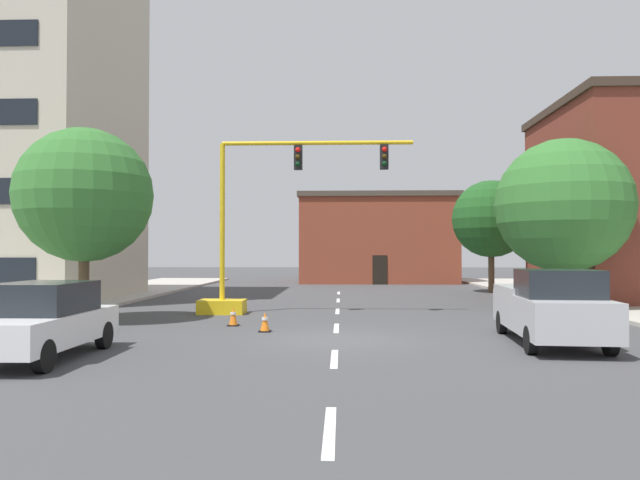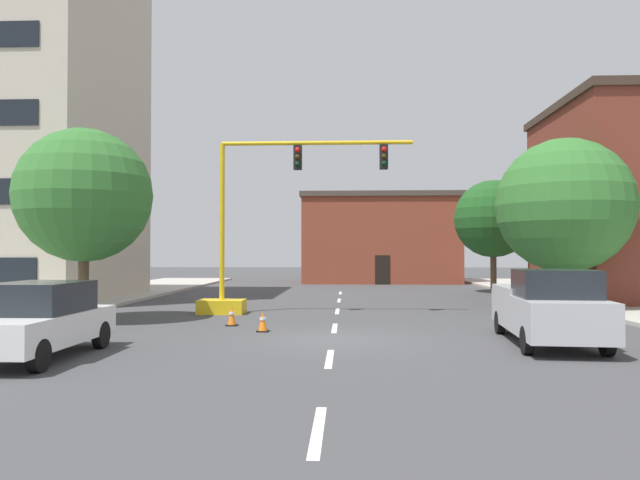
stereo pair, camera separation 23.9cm
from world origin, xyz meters
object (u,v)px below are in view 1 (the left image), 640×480
(tree_left_near, at_px, (84,195))
(traffic_cone_roadside_a, at_px, (233,316))
(traffic_signal_gantry, at_px, (248,258))
(sedan_white_near_left, at_px, (42,320))
(tree_right_mid, at_px, (564,206))
(pickup_truck_silver, at_px, (550,307))
(traffic_cone_roadside_b, at_px, (265,322))
(tree_right_far, at_px, (491,219))

(tree_left_near, bearing_deg, traffic_cone_roadside_a, -9.55)
(traffic_signal_gantry, xyz_separation_m, sedan_white_near_left, (-3.13, -10.13, -1.32))
(tree_right_mid, distance_m, pickup_truck_silver, 10.72)
(tree_right_mid, xyz_separation_m, sedan_white_near_left, (-16.17, -12.12, -3.50))
(tree_left_near, bearing_deg, traffic_cone_roadside_b, -19.49)
(tree_left_near, relative_size, sedan_white_near_left, 1.50)
(traffic_cone_roadside_a, bearing_deg, traffic_cone_roadside_b, -49.45)
(traffic_signal_gantry, bearing_deg, tree_left_near, -150.73)
(pickup_truck_silver, height_order, traffic_cone_roadside_a, pickup_truck_silver)
(tree_right_far, bearing_deg, sedan_white_near_left, -124.64)
(pickup_truck_silver, height_order, traffic_cone_roadside_b, pickup_truck_silver)
(tree_right_far, height_order, pickup_truck_silver, tree_right_far)
(tree_right_mid, bearing_deg, traffic_cone_roadside_a, -155.60)
(traffic_cone_roadside_b, bearing_deg, tree_right_mid, 31.99)
(traffic_signal_gantry, relative_size, sedan_white_near_left, 1.87)
(pickup_truck_silver, distance_m, traffic_cone_roadside_b, 8.17)
(traffic_cone_roadside_b, bearing_deg, sedan_white_near_left, -132.94)
(sedan_white_near_left, xyz_separation_m, traffic_cone_roadside_a, (3.24, 6.25, -0.57))
(traffic_signal_gantry, relative_size, tree_right_mid, 1.17)
(tree_right_mid, bearing_deg, traffic_signal_gantry, -171.36)
(pickup_truck_silver, relative_size, sedan_white_near_left, 1.23)
(traffic_cone_roadside_a, xyz_separation_m, traffic_cone_roadside_b, (1.23, -1.44, -0.01))
(pickup_truck_silver, bearing_deg, traffic_cone_roadside_b, 165.04)
(tree_right_mid, height_order, traffic_cone_roadside_b, tree_right_mid)
(tree_right_mid, bearing_deg, sedan_white_near_left, -143.16)
(tree_left_near, height_order, sedan_white_near_left, tree_left_near)
(traffic_cone_roadside_a, height_order, traffic_cone_roadside_b, traffic_cone_roadside_a)
(tree_left_near, xyz_separation_m, traffic_cone_roadside_a, (5.41, -0.91, -4.11))
(tree_right_mid, xyz_separation_m, traffic_cone_roadside_a, (-12.93, -5.87, -4.08))
(tree_right_far, bearing_deg, tree_left_near, -138.83)
(traffic_signal_gantry, xyz_separation_m, pickup_truck_silver, (9.21, -7.43, -1.23))
(sedan_white_near_left, distance_m, traffic_cone_roadside_a, 7.06)
(pickup_truck_silver, bearing_deg, tree_left_near, 162.94)
(pickup_truck_silver, distance_m, sedan_white_near_left, 12.64)
(tree_left_near, bearing_deg, tree_right_mid, 15.12)
(tree_right_mid, distance_m, traffic_cone_roadside_a, 14.78)
(sedan_white_near_left, height_order, traffic_cone_roadside_a, sedan_white_near_left)
(tree_right_far, bearing_deg, traffic_signal_gantry, -134.83)
(traffic_signal_gantry, bearing_deg, traffic_cone_roadside_a, -88.43)
(tree_left_near, bearing_deg, traffic_signal_gantry, 29.27)
(tree_left_near, distance_m, pickup_truck_silver, 15.57)
(traffic_signal_gantry, distance_m, sedan_white_near_left, 10.69)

